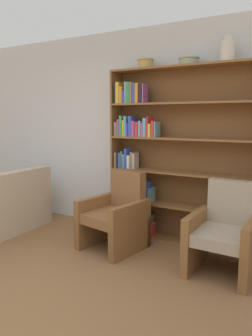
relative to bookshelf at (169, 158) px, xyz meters
name	(u,v)px	position (x,y,z in m)	size (l,w,h in m)	color
ground_plane	(19,320)	(-0.34, -2.23, -1.07)	(24.00, 24.00, 0.00)	brown
wall_back	(151,133)	(-0.34, 0.17, 0.30)	(12.00, 0.06, 2.75)	silver
bookshelf	(169,158)	(0.00, 0.00, 0.00)	(1.97, 0.30, 2.19)	brown
bowl_slate	(146,63)	(-0.33, -0.02, 1.19)	(0.21, 0.21, 0.12)	tan
bowl_stoneware	(189,61)	(0.24, -0.02, 1.17)	(0.25, 0.25, 0.09)	gray
vase_tall	(228,51)	(0.68, -0.02, 1.24)	(0.16, 0.16, 0.28)	silver
armchair_leather	(116,216)	(-0.44, -0.58, -0.67)	(0.76, 0.79, 0.92)	brown
armchair_cushioned	(224,234)	(0.86, -0.58, -0.67)	(0.67, 0.70, 0.92)	brown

